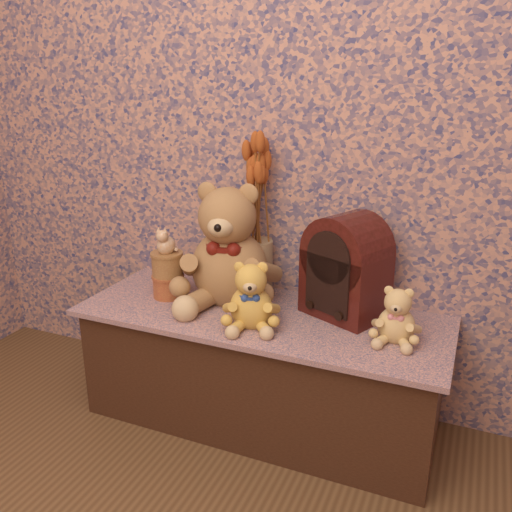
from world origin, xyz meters
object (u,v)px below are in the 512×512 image
(teddy_large, at_px, (229,239))
(biscuit_tin_lower, at_px, (168,286))
(cathedral_radio, at_px, (346,265))
(teddy_small, at_px, (397,312))
(ceramic_vase, at_px, (256,267))
(teddy_medium, at_px, (251,291))
(cat_figurine, at_px, (166,239))

(teddy_large, height_order, biscuit_tin_lower, teddy_large)
(cathedral_radio, height_order, biscuit_tin_lower, cathedral_radio)
(teddy_small, xyz_separation_m, ceramic_vase, (-0.59, 0.20, 0.01))
(teddy_medium, distance_m, cathedral_radio, 0.36)
(teddy_large, distance_m, biscuit_tin_lower, 0.32)
(teddy_small, height_order, biscuit_tin_lower, teddy_small)
(teddy_medium, distance_m, cat_figurine, 0.44)
(ceramic_vase, bearing_deg, teddy_small, -18.36)
(teddy_small, bearing_deg, cat_figurine, 176.72)
(ceramic_vase, height_order, biscuit_tin_lower, ceramic_vase)
(teddy_small, distance_m, cat_figurine, 0.91)
(teddy_medium, relative_size, teddy_small, 1.25)
(biscuit_tin_lower, relative_size, cat_figurine, 1.08)
(teddy_small, distance_m, ceramic_vase, 0.62)
(teddy_large, distance_m, cathedral_radio, 0.45)
(teddy_medium, xyz_separation_m, biscuit_tin_lower, (-0.41, 0.11, -0.08))
(teddy_medium, height_order, cathedral_radio, cathedral_radio)
(cathedral_radio, bearing_deg, cat_figurine, -146.94)
(ceramic_vase, xyz_separation_m, cat_figurine, (-0.31, -0.17, 0.13))
(teddy_medium, height_order, ceramic_vase, teddy_medium)
(teddy_large, relative_size, ceramic_vase, 2.26)
(teddy_large, bearing_deg, teddy_medium, -57.21)
(ceramic_vase, bearing_deg, biscuit_tin_lower, -151.32)
(teddy_small, relative_size, cat_figurine, 1.82)
(teddy_medium, relative_size, ceramic_vase, 1.15)
(teddy_large, xyz_separation_m, biscuit_tin_lower, (-0.24, -0.07, -0.21))
(cathedral_radio, bearing_deg, teddy_medium, -117.93)
(ceramic_vase, bearing_deg, cat_figurine, -151.32)
(biscuit_tin_lower, bearing_deg, teddy_small, -1.72)
(teddy_large, relative_size, teddy_small, 2.45)
(teddy_medium, xyz_separation_m, cat_figurine, (-0.41, 0.11, 0.11))
(teddy_large, height_order, ceramic_vase, teddy_large)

